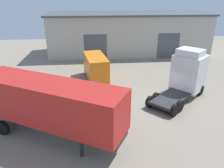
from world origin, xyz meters
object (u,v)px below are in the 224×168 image
Objects in this scene: tractor_unit_white at (186,74)px; delivery_van_orange at (95,67)px; container_trailer_black at (47,103)px; oil_drum at (70,87)px.

delivery_van_orange is at bearing 106.26° from tractor_unit_white.
tractor_unit_white is 0.63× the size of container_trailer_black.
oil_drum is at bearing 132.07° from delivery_van_orange.
delivery_van_orange is 6.03× the size of oil_drum.
oil_drum is (0.64, 7.17, -2.07)m from container_trailer_black.
container_trailer_black reaches higher than delivery_van_orange.
container_trailer_black is 1.86× the size of delivery_van_orange.
tractor_unit_white is 12.51m from container_trailer_black.
tractor_unit_white is at bearing -129.62° from delivery_van_orange.
tractor_unit_white is at bearing 55.16° from container_trailer_black.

